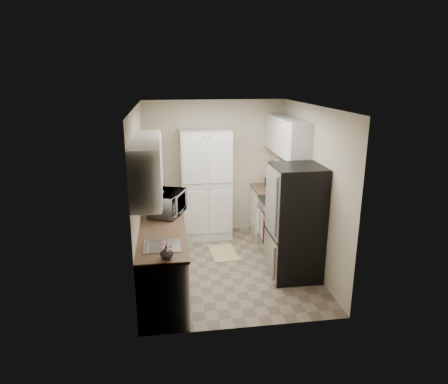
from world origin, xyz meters
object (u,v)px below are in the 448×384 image
object	(u,v)px
wine_bottle	(152,197)
toaster_oven	(275,183)
electric_range	(281,226)
pantry_cabinet	(206,185)
refrigerator	(296,223)
microwave	(167,203)

from	to	relation	value
wine_bottle	toaster_oven	world-z (taller)	wine_bottle
electric_range	wine_bottle	bearing A→B (deg)	178.07
electric_range	wine_bottle	distance (m)	2.20
pantry_cabinet	toaster_oven	xyz separation A→B (m)	(1.25, -0.16, 0.03)
refrigerator	pantry_cabinet	bearing A→B (deg)	123.46
pantry_cabinet	toaster_oven	world-z (taller)	pantry_cabinet
pantry_cabinet	toaster_oven	distance (m)	1.26
pantry_cabinet	wine_bottle	xyz separation A→B (m)	(-0.94, -0.85, 0.07)
pantry_cabinet	electric_range	size ratio (longest dim) A/B	1.77
refrigerator	wine_bottle	distance (m)	2.27
microwave	wine_bottle	size ratio (longest dim) A/B	2.09
wine_bottle	electric_range	bearing A→B (deg)	-1.93
refrigerator	toaster_oven	bearing A→B (deg)	86.00
electric_range	wine_bottle	xyz separation A→B (m)	(-2.11, 0.07, 0.59)
toaster_oven	electric_range	bearing A→B (deg)	-99.34
microwave	electric_range	bearing A→B (deg)	-58.06
pantry_cabinet	electric_range	xyz separation A→B (m)	(1.17, -0.93, -0.52)
wine_bottle	pantry_cabinet	bearing A→B (deg)	42.25
refrigerator	electric_range	bearing A→B (deg)	87.52
electric_range	toaster_oven	distance (m)	0.94
electric_range	refrigerator	xyz separation A→B (m)	(-0.03, -0.80, 0.37)
pantry_cabinet	electric_range	distance (m)	1.58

